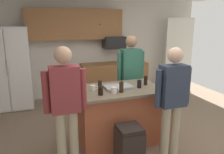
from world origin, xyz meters
name	(u,v)px	position (x,y,z in m)	size (l,w,h in m)	color
floor	(130,142)	(0.00, 0.00, 0.00)	(7.04, 7.04, 0.00)	#7F6B56
back_wall	(90,48)	(0.00, 2.80, 1.30)	(6.40, 0.10, 2.60)	silver
french_door_window_panel	(179,53)	(2.60, 2.40, 1.10)	(0.90, 0.06, 2.00)	white
cabinet_run_upper	(75,24)	(-0.40, 2.60, 1.93)	(2.40, 0.38, 0.75)	#936038
cabinet_run_lower	(114,79)	(0.60, 2.48, 0.45)	(1.80, 0.63, 0.90)	#936038
refrigerator	(9,68)	(-2.00, 2.38, 0.94)	(0.93, 0.76, 1.89)	white
microwave_over_range	(114,42)	(0.60, 2.50, 1.45)	(0.56, 0.40, 0.32)	black
kitchen_island	(118,114)	(-0.17, 0.14, 0.47)	(1.42, 0.88, 0.93)	#AD5638
person_elder_center	(131,73)	(0.36, 0.83, 1.01)	(0.57, 0.23, 1.73)	tan
person_guest_right	(172,96)	(0.41, -0.52, 0.95)	(0.57, 0.22, 1.65)	tan
person_guest_by_door	(65,100)	(-1.07, -0.28, 0.98)	(0.57, 0.22, 1.69)	tan
glass_short_whisky	(139,84)	(0.17, 0.06, 0.99)	(0.07, 0.07, 0.13)	black
mug_blue_stoneware	(93,88)	(-0.59, 0.14, 0.98)	(0.12, 0.08, 0.09)	white
tumbler_amber	(100,85)	(-0.46, 0.20, 1.00)	(0.07, 0.07, 0.14)	black
glass_pilsner	(101,91)	(-0.53, -0.09, 0.99)	(0.08, 0.08, 0.13)	black
glass_stout_tall	(121,87)	(-0.20, -0.06, 1.01)	(0.07, 0.07, 0.17)	#311D10
mug_ceramic_white	(114,90)	(-0.32, -0.08, 0.98)	(0.13, 0.09, 0.10)	white
glass_dark_ale	(146,80)	(0.35, 0.18, 1.01)	(0.06, 0.06, 0.16)	black
serving_tray	(118,87)	(-0.17, 0.14, 0.95)	(0.44, 0.30, 0.04)	#B7B7BC
trash_bin	(129,147)	(-0.28, -0.58, 0.30)	(0.34, 0.34, 0.61)	black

